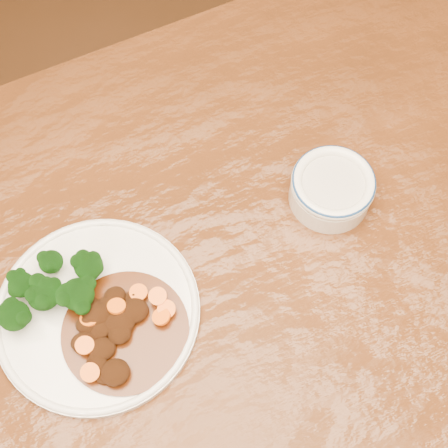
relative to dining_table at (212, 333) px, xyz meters
name	(u,v)px	position (x,y,z in m)	size (l,w,h in m)	color
ground	(217,416)	(0.00, 0.00, -0.67)	(4.00, 4.00, 0.00)	#4C2A13
dining_table	(212,333)	(0.00, 0.00, 0.00)	(1.61, 1.10, 0.75)	#52270E
dinner_plate	(97,312)	(-0.13, 0.04, 0.09)	(0.25, 0.25, 0.02)	white
broccoli_florets	(52,289)	(-0.17, 0.08, 0.12)	(0.13, 0.09, 0.04)	#5D924B
mince_stew	(114,328)	(-0.11, 0.01, 0.10)	(0.15, 0.15, 0.03)	#4C1E08
dip_bowl	(332,188)	(0.20, 0.10, 0.11)	(0.11, 0.11, 0.05)	white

